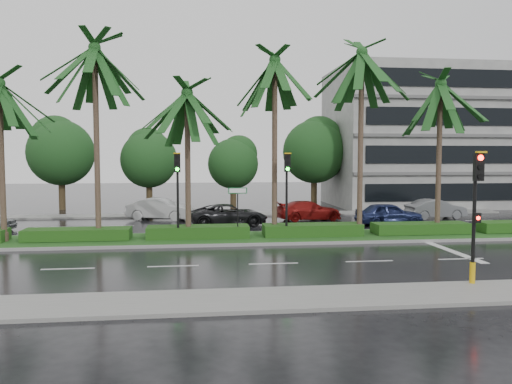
{
  "coord_description": "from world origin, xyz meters",
  "views": [
    {
      "loc": [
        -3.03,
        -24.62,
        4.29
      ],
      "look_at": [
        0.06,
        1.5,
        2.45
      ],
      "focal_mm": 35.0,
      "sensor_mm": 36.0,
      "label": 1
    }
  ],
  "objects": [
    {
      "name": "street_sign",
      "position": [
        -1.0,
        0.48,
        2.12
      ],
      "size": [
        0.95,
        0.09,
        2.6
      ],
      "color": "black",
      "rests_on": "median"
    },
    {
      "name": "car_darkgrey",
      "position": [
        -1.06,
        6.52,
        0.67
      ],
      "size": [
        2.7,
        5.04,
        1.35
      ],
      "primitive_type": "imported",
      "rotation": [
        0.0,
        0.0,
        1.67
      ],
      "color": "black",
      "rests_on": "ground"
    },
    {
      "name": "car_white",
      "position": [
        -5.56,
        9.88,
        0.74
      ],
      "size": [
        2.79,
        4.78,
        1.49
      ],
      "primitive_type": "imported",
      "rotation": [
        0.0,
        0.0,
        1.28
      ],
      "color": "#B3B3B3",
      "rests_on": "ground"
    },
    {
      "name": "hedge",
      "position": [
        0.0,
        1.0,
        0.45
      ],
      "size": [
        35.2,
        1.4,
        0.6
      ],
      "color": "#134212",
      "rests_on": "median"
    },
    {
      "name": "bg_trees",
      "position": [
        -0.04,
        17.59,
        4.68
      ],
      "size": [
        33.12,
        5.43,
        7.85
      ],
      "color": "#3C301B",
      "rests_on": "ground"
    },
    {
      "name": "building",
      "position": [
        17.0,
        18.0,
        6.0
      ],
      "size": [
        16.0,
        10.0,
        12.0
      ],
      "primitive_type": "cube",
      "color": "slate",
      "rests_on": "ground"
    },
    {
      "name": "median",
      "position": [
        0.0,
        1.0,
        0.08
      ],
      "size": [
        36.0,
        4.0,
        0.15
      ],
      "color": "gray",
      "rests_on": "ground"
    },
    {
      "name": "lane_markings",
      "position": [
        3.04,
        -0.43,
        0.01
      ],
      "size": [
        34.0,
        13.06,
        0.01
      ],
      "color": "silver",
      "rests_on": "ground"
    },
    {
      "name": "far_sidewalk",
      "position": [
        0.0,
        12.0,
        0.06
      ],
      "size": [
        40.0,
        2.0,
        0.12
      ],
      "primitive_type": "cube",
      "color": "slate",
      "rests_on": "ground"
    },
    {
      "name": "palm_row",
      "position": [
        -1.25,
        1.02,
        8.05
      ],
      "size": [
        26.3,
        4.2,
        10.38
      ],
      "color": "#3B2E22",
      "rests_on": "median"
    },
    {
      "name": "signal_median_right",
      "position": [
        1.5,
        0.3,
        3.0
      ],
      "size": [
        0.34,
        0.42,
        4.36
      ],
      "color": "black",
      "rests_on": "median"
    },
    {
      "name": "signal_median_left",
      "position": [
        -4.0,
        0.3,
        3.0
      ],
      "size": [
        0.34,
        0.42,
        4.36
      ],
      "color": "black",
      "rests_on": "median"
    },
    {
      "name": "car_grey",
      "position": [
        13.5,
        8.27,
        0.68
      ],
      "size": [
        1.74,
        4.23,
        1.36
      ],
      "primitive_type": "imported",
      "rotation": [
        0.0,
        0.0,
        1.64
      ],
      "color": "slate",
      "rests_on": "ground"
    },
    {
      "name": "car_red",
      "position": [
        4.5,
        8.5,
        0.66
      ],
      "size": [
        2.56,
        4.78,
        1.32
      ],
      "primitive_type": "imported",
      "rotation": [
        0.0,
        0.0,
        1.74
      ],
      "color": "maroon",
      "rests_on": "ground"
    },
    {
      "name": "car_blue",
      "position": [
        9.0,
        5.53,
        0.71
      ],
      "size": [
        1.8,
        4.22,
        1.42
      ],
      "primitive_type": "imported",
      "rotation": [
        0.0,
        0.0,
        1.6
      ],
      "color": "#1A234E",
      "rests_on": "ground"
    },
    {
      "name": "signal_near",
      "position": [
        6.0,
        -9.39,
        2.5
      ],
      "size": [
        0.34,
        0.45,
        4.36
      ],
      "color": "black",
      "rests_on": "near_sidewalk"
    },
    {
      "name": "near_sidewalk",
      "position": [
        0.0,
        -10.2,
        0.06
      ],
      "size": [
        40.0,
        2.4,
        0.12
      ],
      "primitive_type": "cube",
      "color": "slate",
      "rests_on": "ground"
    },
    {
      "name": "ground",
      "position": [
        0.0,
        0.0,
        0.0
      ],
      "size": [
        120.0,
        120.0,
        0.0
      ],
      "primitive_type": "plane",
      "color": "black",
      "rests_on": "ground"
    }
  ]
}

